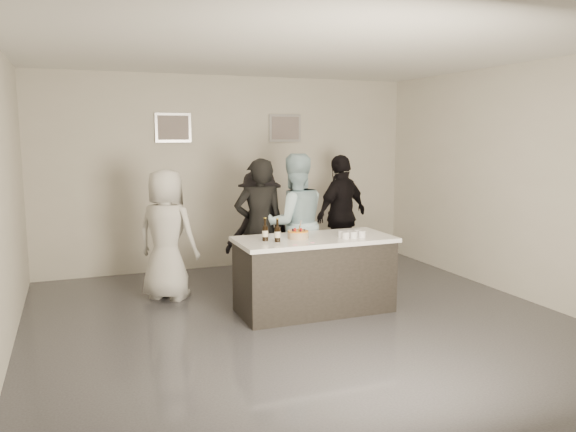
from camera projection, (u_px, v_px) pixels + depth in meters
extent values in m
plane|color=#3D3D42|center=(304.00, 323.00, 6.33)|extent=(6.00, 6.00, 0.00)
plane|color=white|center=(305.00, 48.00, 5.89)|extent=(6.00, 6.00, 0.00)
cube|color=beige|center=(231.00, 173.00, 8.88)|extent=(6.00, 0.04, 3.00)
cube|color=beige|center=(499.00, 238.00, 3.34)|extent=(6.00, 0.04, 3.00)
cube|color=beige|center=(520.00, 182.00, 7.18)|extent=(0.04, 6.00, 3.00)
cube|color=#B2B2B7|center=(173.00, 128.00, 8.43)|extent=(0.54, 0.04, 0.44)
cube|color=#B2B2B7|center=(285.00, 128.00, 9.07)|extent=(0.54, 0.04, 0.44)
cube|color=white|center=(314.00, 274.00, 6.69)|extent=(1.86, 0.86, 0.90)
cylinder|color=orange|center=(298.00, 235.00, 6.55)|extent=(0.25, 0.25, 0.08)
cylinder|color=black|center=(265.00, 230.00, 6.39)|extent=(0.07, 0.07, 0.26)
cylinder|color=black|center=(277.00, 231.00, 6.33)|extent=(0.07, 0.07, 0.26)
cube|color=#EEA416|center=(352.00, 234.00, 6.63)|extent=(0.30, 0.19, 0.08)
cube|color=pink|center=(305.00, 244.00, 6.21)|extent=(0.24, 0.08, 0.01)
imported|color=black|center=(259.00, 228.00, 7.30)|extent=(0.70, 0.50, 1.80)
imported|color=#A1C6D3|center=(294.00, 224.00, 7.44)|extent=(0.94, 0.75, 1.86)
imported|color=silver|center=(167.00, 235.00, 7.15)|extent=(0.97, 0.93, 1.68)
imported|color=black|center=(342.00, 215.00, 8.45)|extent=(1.14, 0.84, 1.80)
imported|color=black|center=(260.00, 228.00, 7.80)|extent=(1.17, 0.86, 1.61)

